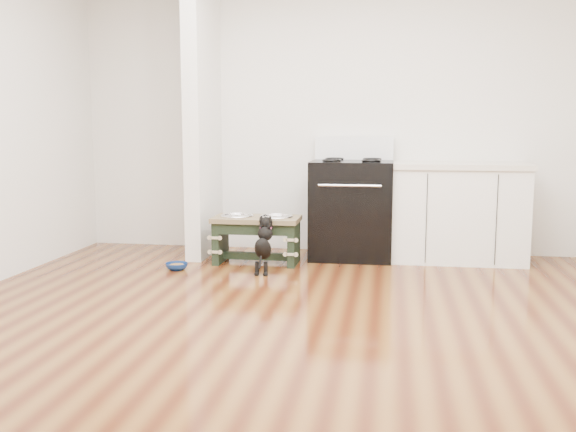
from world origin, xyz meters
name	(u,v)px	position (x,y,z in m)	size (l,w,h in m)	color
ground	(291,324)	(0.00, 0.00, 0.00)	(5.00, 5.00, 0.00)	#471D0C
room_shell	(291,63)	(0.00, 0.00, 1.62)	(5.00, 5.00, 5.00)	silver
partition_wall	(203,115)	(-1.18, 2.10, 1.35)	(0.15, 0.80, 2.70)	silver
oven_range	(352,208)	(0.25, 2.16, 0.48)	(0.76, 0.69, 1.14)	black
cabinet_run	(458,212)	(1.23, 2.18, 0.45)	(1.24, 0.64, 0.91)	white
dog_feeder	(257,230)	(-0.59, 1.75, 0.31)	(0.78, 0.42, 0.45)	black
puppy	(264,242)	(-0.45, 1.39, 0.26)	(0.14, 0.40, 0.48)	black
floor_bowl	(177,266)	(-1.22, 1.37, 0.03)	(0.25, 0.25, 0.06)	navy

